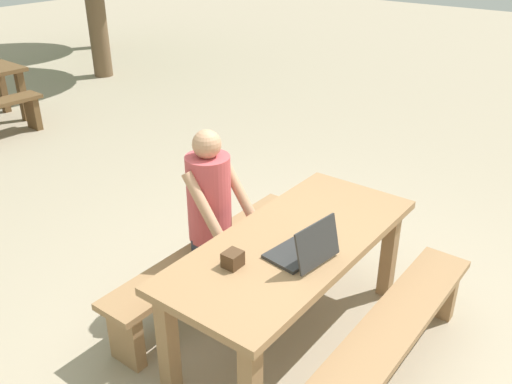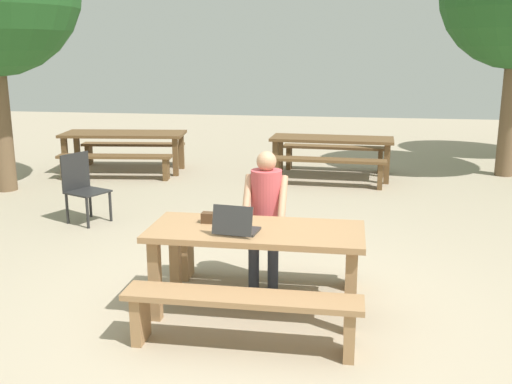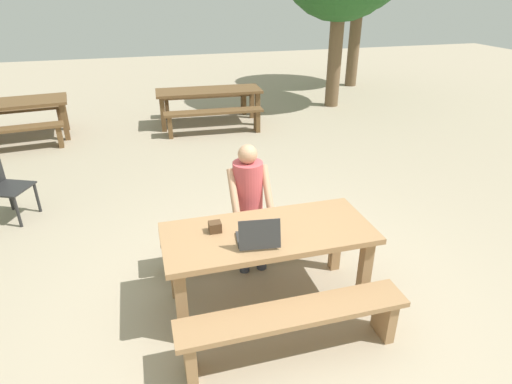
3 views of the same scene
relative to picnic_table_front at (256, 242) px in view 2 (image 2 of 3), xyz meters
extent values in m
plane|color=tan|center=(0.00, 0.00, -0.62)|extent=(30.00, 30.00, 0.00)
cube|color=#9E754C|center=(0.00, 0.00, 0.09)|extent=(1.78, 0.77, 0.05)
cube|color=#9E754C|center=(-0.79, -0.29, -0.28)|extent=(0.09, 0.09, 0.69)
cube|color=#9E754C|center=(0.79, -0.29, -0.28)|extent=(0.09, 0.09, 0.69)
cube|color=#9E754C|center=(-0.79, 0.29, -0.28)|extent=(0.09, 0.09, 0.69)
cube|color=#9E754C|center=(0.79, 0.29, -0.28)|extent=(0.09, 0.09, 0.69)
cube|color=#9E754C|center=(0.00, -0.66, -0.22)|extent=(1.78, 0.30, 0.05)
cube|color=#9E754C|center=(-0.79, -0.66, -0.43)|extent=(0.08, 0.24, 0.38)
cube|color=#9E754C|center=(0.79, -0.66, -0.43)|extent=(0.08, 0.24, 0.38)
cube|color=#9E754C|center=(0.00, 0.66, -0.22)|extent=(1.78, 0.30, 0.05)
cube|color=#9E754C|center=(-0.79, 0.66, -0.43)|extent=(0.08, 0.24, 0.38)
cube|color=#9E754C|center=(0.79, 0.66, -0.43)|extent=(0.08, 0.24, 0.38)
cube|color=#2D2D2D|center=(-0.13, -0.10, 0.13)|extent=(0.35, 0.28, 0.02)
cube|color=#2D2D2D|center=(-0.15, -0.25, 0.25)|extent=(0.33, 0.11, 0.23)
cube|color=black|center=(-0.15, -0.24, 0.25)|extent=(0.30, 0.09, 0.21)
cube|color=#4C331E|center=(-0.43, 0.11, 0.16)|extent=(0.10, 0.09, 0.09)
cylinder|color=#333847|center=(-0.10, 0.48, -0.41)|extent=(0.10, 0.10, 0.43)
cylinder|color=#333847|center=(0.08, 0.48, -0.41)|extent=(0.10, 0.10, 0.43)
cube|color=#333847|center=(-0.01, 0.57, -0.15)|extent=(0.28, 0.28, 0.12)
cylinder|color=#C64C51|center=(-0.01, 0.66, 0.18)|extent=(0.29, 0.29, 0.59)
cylinder|color=tan|center=(-0.17, 0.56, 0.23)|extent=(0.07, 0.32, 0.41)
cylinder|color=tan|center=(0.16, 0.56, 0.23)|extent=(0.07, 0.32, 0.41)
sphere|color=tan|center=(-0.01, 0.66, 0.56)|extent=(0.18, 0.18, 0.18)
cube|color=#262626|center=(-2.54, 2.28, -0.22)|extent=(0.58, 0.58, 0.02)
cube|color=#262626|center=(-2.73, 2.37, 0.03)|extent=(0.20, 0.41, 0.47)
cylinder|color=#262626|center=(-2.45, 2.03, -0.43)|extent=(0.04, 0.04, 0.39)
cylinder|color=#262626|center=(-2.29, 2.38, -0.43)|extent=(0.04, 0.04, 0.39)
cylinder|color=#262626|center=(-2.79, 2.19, -0.43)|extent=(0.04, 0.04, 0.39)
cylinder|color=#262626|center=(-2.64, 2.54, -0.43)|extent=(0.04, 0.04, 0.39)
cube|color=brown|center=(-3.28, 5.44, 0.07)|extent=(2.25, 1.09, 0.05)
cube|color=brown|center=(-4.22, 5.01, -0.29)|extent=(0.10, 0.10, 0.67)
cube|color=brown|center=(-2.27, 5.24, -0.29)|extent=(0.10, 0.10, 0.67)
cube|color=brown|center=(-4.29, 5.65, -0.29)|extent=(0.10, 0.10, 0.67)
cube|color=brown|center=(-2.34, 5.88, -0.29)|extent=(0.10, 0.10, 0.67)
cube|color=brown|center=(-3.20, 4.80, -0.22)|extent=(1.97, 0.53, 0.05)
cube|color=brown|center=(-4.07, 4.69, -0.43)|extent=(0.11, 0.25, 0.38)
cube|color=brown|center=(-2.33, 4.90, -0.43)|extent=(0.11, 0.25, 0.38)
cube|color=brown|center=(-3.36, 6.09, -0.22)|extent=(1.97, 0.53, 0.05)
cube|color=brown|center=(-4.23, 5.99, -0.43)|extent=(0.11, 0.25, 0.38)
cube|color=brown|center=(-2.49, 6.19, -0.43)|extent=(0.11, 0.25, 0.38)
cube|color=brown|center=(0.44, 5.49, 0.06)|extent=(2.10, 0.82, 0.05)
cube|color=brown|center=(-0.50, 5.26, -0.29)|extent=(0.09, 0.09, 0.66)
cube|color=brown|center=(1.37, 5.18, -0.29)|extent=(0.09, 0.09, 0.66)
cube|color=brown|center=(-0.48, 5.79, -0.29)|extent=(0.09, 0.09, 0.66)
cube|color=brown|center=(1.39, 5.71, -0.29)|extent=(0.09, 0.09, 0.66)
cube|color=brown|center=(0.42, 4.83, -0.19)|extent=(1.88, 0.38, 0.05)
cube|color=brown|center=(-0.42, 4.87, -0.42)|extent=(0.09, 0.24, 0.41)
cube|color=brown|center=(1.25, 4.80, -0.42)|extent=(0.09, 0.24, 0.41)
cube|color=brown|center=(0.47, 6.14, -0.19)|extent=(1.88, 0.38, 0.05)
cube|color=brown|center=(-0.36, 6.18, -0.42)|extent=(0.09, 0.24, 0.41)
cube|color=brown|center=(1.31, 6.10, -0.42)|extent=(0.09, 0.24, 0.41)
cylinder|color=brown|center=(3.46, 6.19, 0.56)|extent=(0.31, 0.31, 2.37)
camera|label=1|loc=(-2.33, -1.49, 1.82)|focal=38.38mm
camera|label=2|loc=(0.73, -4.61, 1.56)|focal=41.41mm
camera|label=3|loc=(-0.93, -2.93, 1.99)|focal=29.91mm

